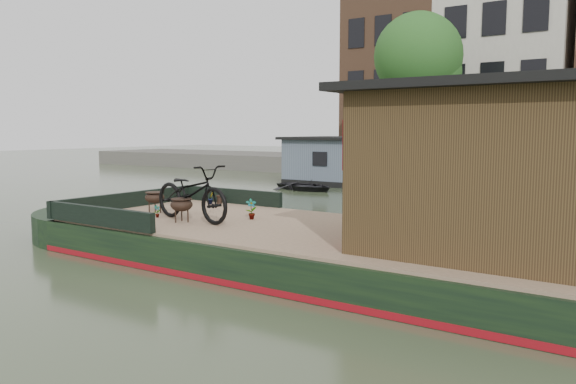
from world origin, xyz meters
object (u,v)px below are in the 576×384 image
Objects in this scene: brazier_front at (182,210)px; brazier_rear at (155,202)px; dinghy at (305,183)px; cabin at (497,167)px; bicycle at (192,193)px; potted_plant_a at (251,209)px.

brazier_rear is at bearing 157.52° from brazier_front.
brazier_rear reaches higher than dinghy.
bicycle is at bearing -174.23° from cabin.
bicycle reaches higher than potted_plant_a.
bicycle is 0.39m from brazier_front.
potted_plant_a is 0.15× the size of dinghy.
brazier_front is at bearing -131.92° from potted_plant_a.
cabin is 14.69m from dinghy.
bicycle is 12.06m from dinghy.
cabin reaches higher than dinghy.
potted_plant_a is 0.89× the size of brazier_front.
cabin reaches higher than potted_plant_a.
brazier_rear is at bearing 84.67° from bicycle.
potted_plant_a is at bearing 48.08° from brazier_front.
brazier_front is 1.47m from brazier_rear.
cabin is at bearing -123.06° from dinghy.
potted_plant_a is at bearing 11.26° from brazier_rear.
brazier_rear is at bearing -168.74° from potted_plant_a.
brazier_front is 0.17× the size of dinghy.
bicycle is 4.67× the size of brazier_rear.
brazier_front reaches higher than potted_plant_a.
brazier_rear is 0.17× the size of dinghy.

